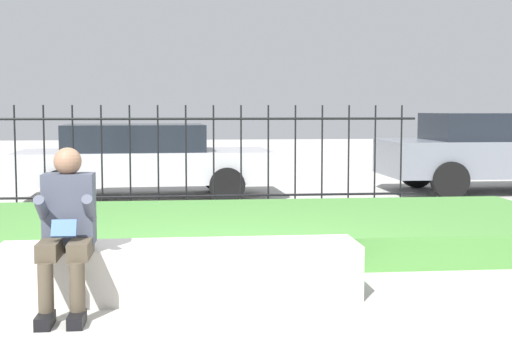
% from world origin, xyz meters
% --- Properties ---
extents(ground_plane, '(60.00, 60.00, 0.00)m').
position_xyz_m(ground_plane, '(0.00, 0.00, 0.00)').
color(ground_plane, '#B2AFA8').
extents(stone_bench, '(2.91, 0.58, 0.44)m').
position_xyz_m(stone_bench, '(-0.27, 0.00, 0.20)').
color(stone_bench, beige).
rests_on(stone_bench, ground_plane).
extents(person_seated_reader, '(0.42, 0.73, 1.24)m').
position_xyz_m(person_seated_reader, '(-1.11, -0.32, 0.68)').
color(person_seated_reader, black).
rests_on(person_seated_reader, ground_plane).
extents(grass_berm, '(8.15, 2.98, 0.33)m').
position_xyz_m(grass_berm, '(0.00, 2.19, 0.16)').
color(grass_berm, '#4C893D').
rests_on(grass_berm, ground_plane).
extents(iron_fence, '(6.15, 0.03, 1.59)m').
position_xyz_m(iron_fence, '(0.00, 4.20, 0.82)').
color(iron_fence, black).
rests_on(iron_fence, ground_plane).
extents(car_parked_right, '(4.59, 1.99, 1.46)m').
position_xyz_m(car_parked_right, '(5.68, 6.84, 0.78)').
color(car_parked_right, slate).
rests_on(car_parked_right, ground_plane).
extents(car_parked_center, '(4.34, 2.08, 1.27)m').
position_xyz_m(car_parked_center, '(-0.93, 6.64, 0.68)').
color(car_parked_center, '#B7B7BC').
rests_on(car_parked_center, ground_plane).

